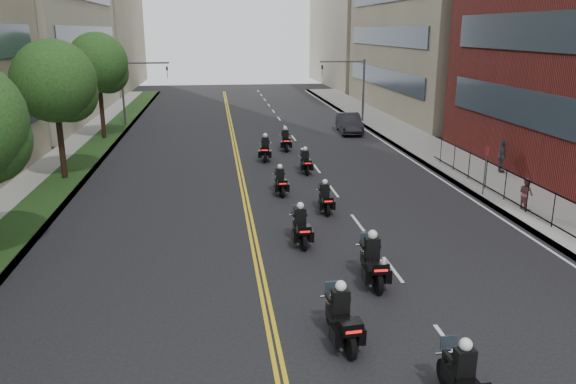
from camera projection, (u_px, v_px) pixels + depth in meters
name	position (u px, v px, depth m)	size (l,w,h in m)	color
sidewalk_right	(455.00, 163.00, 35.05)	(4.00, 90.00, 0.15)	gray
sidewalk_left	(55.00, 175.00, 32.06)	(4.00, 90.00, 0.15)	gray
grass_strip	(70.00, 173.00, 32.13)	(2.00, 90.00, 0.04)	#193312
iron_fence	(568.00, 218.00, 22.32)	(0.05, 28.00, 1.50)	black
street_trees	(26.00, 100.00, 24.68)	(4.40, 38.40, 7.98)	black
traffic_signal_right	(353.00, 81.00, 49.92)	(4.09, 0.20, 5.60)	#3F3F44
traffic_signal_left	(134.00, 84.00, 47.55)	(4.09, 0.20, 5.60)	#3F3F44
motorcycle_1	(465.00, 384.00, 12.22)	(0.58, 2.31, 1.71)	black
motorcycle_2	(342.00, 320.00, 14.88)	(0.65, 2.38, 1.76)	black
motorcycle_3	(373.00, 263.00, 18.41)	(0.57, 2.48, 1.83)	black
motorcycle_4	(301.00, 228.00, 21.88)	(0.52, 2.26, 1.67)	black
motorcycle_5	(325.00, 199.00, 25.75)	(0.48, 2.07, 1.53)	black
motorcycle_6	(280.00, 182.00, 28.57)	(0.49, 2.09, 1.54)	black
motorcycle_7	(305.00, 163.00, 32.82)	(0.48, 2.09, 1.54)	black
motorcycle_8	(265.00, 150.00, 35.91)	(0.70, 2.38, 1.76)	black
motorcycle_9	(286.00, 141.00, 38.95)	(0.53, 2.26, 1.66)	black
parked_sedan	(349.00, 123.00, 45.52)	(1.66, 4.77, 1.57)	black
pedestrian_b	(526.00, 194.00, 25.66)	(0.71, 0.55, 1.46)	brown
pedestrian_c	(502.00, 156.00, 32.26)	(1.10, 0.46, 1.87)	#46464E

